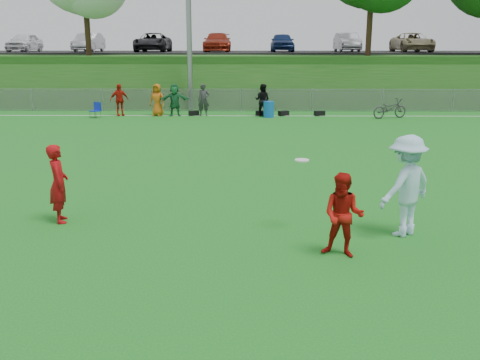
{
  "coord_description": "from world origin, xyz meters",
  "views": [
    {
      "loc": [
        0.29,
        -10.58,
        3.83
      ],
      "look_at": [
        0.15,
        0.5,
        0.96
      ],
      "focal_mm": 40.0,
      "sensor_mm": 36.0,
      "label": 1
    }
  ],
  "objects_px": {
    "player_blue": "(406,186)",
    "player_red_center": "(343,215)",
    "frisbee": "(302,160)",
    "player_red_left": "(58,184)",
    "recycling_bin": "(269,109)",
    "bicycle": "(390,108)"
  },
  "relations": [
    {
      "from": "frisbee",
      "to": "player_red_left",
      "type": "bearing_deg",
      "value": 174.66
    },
    {
      "from": "player_red_left",
      "to": "recycling_bin",
      "type": "distance_m",
      "value": 17.73
    },
    {
      "from": "player_red_center",
      "to": "recycling_bin",
      "type": "distance_m",
      "value": 18.84
    },
    {
      "from": "frisbee",
      "to": "bicycle",
      "type": "relative_size",
      "value": 0.16
    },
    {
      "from": "player_red_center",
      "to": "recycling_bin",
      "type": "bearing_deg",
      "value": 112.82
    },
    {
      "from": "player_red_center",
      "to": "recycling_bin",
      "type": "xyz_separation_m",
      "value": [
        -0.61,
        18.83,
        -0.37
      ]
    },
    {
      "from": "player_blue",
      "to": "player_red_center",
      "type": "bearing_deg",
      "value": 2.55
    },
    {
      "from": "player_blue",
      "to": "bicycle",
      "type": "relative_size",
      "value": 1.07
    },
    {
      "from": "frisbee",
      "to": "recycling_bin",
      "type": "height_order",
      "value": "frisbee"
    },
    {
      "from": "player_red_left",
      "to": "player_red_center",
      "type": "relative_size",
      "value": 1.1
    },
    {
      "from": "player_red_left",
      "to": "player_red_center",
      "type": "height_order",
      "value": "player_red_left"
    },
    {
      "from": "player_blue",
      "to": "bicycle",
      "type": "bearing_deg",
      "value": -139.54
    },
    {
      "from": "player_red_left",
      "to": "recycling_bin",
      "type": "height_order",
      "value": "player_red_left"
    },
    {
      "from": "player_red_left",
      "to": "player_blue",
      "type": "distance_m",
      "value": 7.32
    },
    {
      "from": "player_red_center",
      "to": "bicycle",
      "type": "bearing_deg",
      "value": 94.04
    },
    {
      "from": "recycling_bin",
      "to": "player_red_left",
      "type": "bearing_deg",
      "value": -107.15
    },
    {
      "from": "player_red_center",
      "to": "player_blue",
      "type": "relative_size",
      "value": 0.76
    },
    {
      "from": "player_red_left",
      "to": "player_blue",
      "type": "height_order",
      "value": "player_blue"
    },
    {
      "from": "recycling_bin",
      "to": "bicycle",
      "type": "bearing_deg",
      "value": -2.57
    },
    {
      "from": "player_red_center",
      "to": "frisbee",
      "type": "bearing_deg",
      "value": 135.32
    },
    {
      "from": "frisbee",
      "to": "player_red_center",
      "type": "bearing_deg",
      "value": -65.65
    },
    {
      "from": "player_red_left",
      "to": "recycling_bin",
      "type": "bearing_deg",
      "value": -36.42
    }
  ]
}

